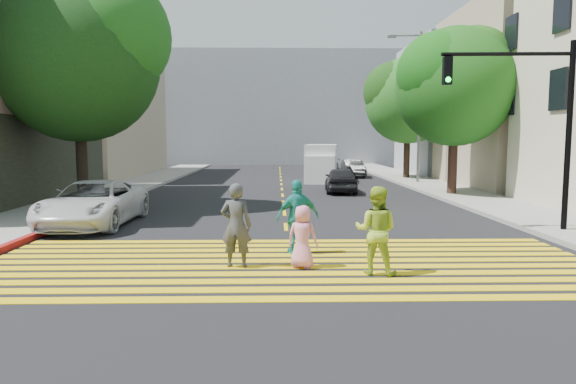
{
  "coord_description": "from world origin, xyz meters",
  "views": [
    {
      "loc": [
        -0.28,
        -9.67,
        2.71
      ],
      "look_at": [
        0.0,
        3.0,
        1.4
      ],
      "focal_mm": 32.0,
      "sensor_mm": 36.0,
      "label": 1
    }
  ],
  "objects_px": {
    "tree_right_far": "(409,96)",
    "white_sedan": "(94,203)",
    "silver_car": "(322,165)",
    "traffic_signal": "(534,110)",
    "dark_car_near": "(341,180)",
    "white_van": "(321,164)",
    "pedestrian_man": "(236,225)",
    "pedestrian_extra": "(298,217)",
    "pedestrian_woman": "(376,230)",
    "pedestrian_child": "(303,237)",
    "tree_right_near": "(456,81)",
    "tree_left": "(80,52)",
    "dark_car_parked": "(353,168)"
  },
  "relations": [
    {
      "from": "tree_right_near",
      "to": "silver_car",
      "type": "xyz_separation_m",
      "value": [
        -4.79,
        15.77,
        -4.74
      ]
    },
    {
      "from": "tree_right_far",
      "to": "white_van",
      "type": "bearing_deg",
      "value": -167.11
    },
    {
      "from": "pedestrian_extra",
      "to": "white_sedan",
      "type": "bearing_deg",
      "value": -48.38
    },
    {
      "from": "tree_right_far",
      "to": "pedestrian_extra",
      "type": "distance_m",
      "value": 24.07
    },
    {
      "from": "white_sedan",
      "to": "pedestrian_woman",
      "type": "bearing_deg",
      "value": -36.97
    },
    {
      "from": "pedestrian_child",
      "to": "traffic_signal",
      "type": "height_order",
      "value": "traffic_signal"
    },
    {
      "from": "pedestrian_woman",
      "to": "pedestrian_extra",
      "type": "xyz_separation_m",
      "value": [
        -1.49,
        1.86,
        -0.01
      ]
    },
    {
      "from": "white_sedan",
      "to": "dark_car_near",
      "type": "relative_size",
      "value": 1.32
    },
    {
      "from": "pedestrian_woman",
      "to": "pedestrian_child",
      "type": "height_order",
      "value": "pedestrian_woman"
    },
    {
      "from": "tree_left",
      "to": "white_sedan",
      "type": "bearing_deg",
      "value": -66.77
    },
    {
      "from": "tree_right_near",
      "to": "pedestrian_woman",
      "type": "relative_size",
      "value": 4.5
    },
    {
      "from": "dark_car_near",
      "to": "white_van",
      "type": "height_order",
      "value": "white_van"
    },
    {
      "from": "pedestrian_woman",
      "to": "tree_right_near",
      "type": "bearing_deg",
      "value": -95.1
    },
    {
      "from": "pedestrian_man",
      "to": "pedestrian_child",
      "type": "bearing_deg",
      "value": -177.45
    },
    {
      "from": "pedestrian_extra",
      "to": "dark_car_parked",
      "type": "distance_m",
      "value": 25.08
    },
    {
      "from": "pedestrian_extra",
      "to": "pedestrian_child",
      "type": "bearing_deg",
      "value": 76.99
    },
    {
      "from": "pedestrian_extra",
      "to": "traffic_signal",
      "type": "xyz_separation_m",
      "value": [
        6.69,
        2.36,
        2.62
      ]
    },
    {
      "from": "white_sedan",
      "to": "silver_car",
      "type": "relative_size",
      "value": 1.1
    },
    {
      "from": "pedestrian_man",
      "to": "dark_car_near",
      "type": "distance_m",
      "value": 15.74
    },
    {
      "from": "tree_left",
      "to": "dark_car_parked",
      "type": "bearing_deg",
      "value": 51.64
    },
    {
      "from": "pedestrian_man",
      "to": "traffic_signal",
      "type": "relative_size",
      "value": 0.33
    },
    {
      "from": "tree_left",
      "to": "silver_car",
      "type": "xyz_separation_m",
      "value": [
        11.06,
        19.65,
        -5.34
      ]
    },
    {
      "from": "silver_car",
      "to": "traffic_signal",
      "type": "xyz_separation_m",
      "value": [
        3.63,
        -25.48,
        2.84
      ]
    },
    {
      "from": "traffic_signal",
      "to": "tree_right_far",
      "type": "bearing_deg",
      "value": 88.37
    },
    {
      "from": "tree_left",
      "to": "tree_right_near",
      "type": "bearing_deg",
      "value": 13.75
    },
    {
      "from": "tree_right_near",
      "to": "traffic_signal",
      "type": "distance_m",
      "value": 9.97
    },
    {
      "from": "pedestrian_extra",
      "to": "dark_car_near",
      "type": "distance_m",
      "value": 14.2
    },
    {
      "from": "tree_left",
      "to": "silver_car",
      "type": "bearing_deg",
      "value": 60.63
    },
    {
      "from": "tree_right_far",
      "to": "white_sedan",
      "type": "xyz_separation_m",
      "value": [
        -14.5,
        -18.01,
        -4.82
      ]
    },
    {
      "from": "pedestrian_extra",
      "to": "white_van",
      "type": "height_order",
      "value": "white_van"
    },
    {
      "from": "tree_left",
      "to": "pedestrian_child",
      "type": "xyz_separation_m",
      "value": [
        8.04,
        -9.55,
        -5.34
      ]
    },
    {
      "from": "tree_right_near",
      "to": "tree_right_far",
      "type": "bearing_deg",
      "value": 87.73
    },
    {
      "from": "tree_left",
      "to": "tree_right_near",
      "type": "xyz_separation_m",
      "value": [
        15.85,
        3.88,
        -0.6
      ]
    },
    {
      "from": "pedestrian_child",
      "to": "white_van",
      "type": "height_order",
      "value": "white_van"
    },
    {
      "from": "tree_right_far",
      "to": "white_sedan",
      "type": "height_order",
      "value": "tree_right_far"
    },
    {
      "from": "pedestrian_woman",
      "to": "dark_car_near",
      "type": "bearing_deg",
      "value": -75.17
    },
    {
      "from": "tree_left",
      "to": "tree_right_near",
      "type": "relative_size",
      "value": 1.11
    },
    {
      "from": "tree_right_near",
      "to": "tree_right_far",
      "type": "height_order",
      "value": "tree_right_far"
    },
    {
      "from": "pedestrian_extra",
      "to": "tree_right_near",
      "type": "bearing_deg",
      "value": -138.0
    },
    {
      "from": "tree_right_far",
      "to": "traffic_signal",
      "type": "height_order",
      "value": "tree_right_far"
    },
    {
      "from": "tree_right_near",
      "to": "white_sedan",
      "type": "height_order",
      "value": "tree_right_near"
    },
    {
      "from": "pedestrian_woman",
      "to": "white_van",
      "type": "height_order",
      "value": "white_van"
    },
    {
      "from": "tree_right_far",
      "to": "tree_right_near",
      "type": "bearing_deg",
      "value": -92.27
    },
    {
      "from": "dark_car_parked",
      "to": "pedestrian_extra",
      "type": "bearing_deg",
      "value": -102.52
    },
    {
      "from": "pedestrian_woman",
      "to": "white_sedan",
      "type": "xyz_separation_m",
      "value": [
        -7.74,
        5.99,
        -0.18
      ]
    },
    {
      "from": "pedestrian_man",
      "to": "pedestrian_extra",
      "type": "height_order",
      "value": "pedestrian_man"
    },
    {
      "from": "tree_right_far",
      "to": "dark_car_near",
      "type": "distance_m",
      "value": 11.01
    },
    {
      "from": "white_van",
      "to": "pedestrian_child",
      "type": "bearing_deg",
      "value": -88.35
    },
    {
      "from": "pedestrian_man",
      "to": "pedestrian_woman",
      "type": "distance_m",
      "value": 2.91
    },
    {
      "from": "tree_left",
      "to": "white_sedan",
      "type": "height_order",
      "value": "tree_left"
    }
  ]
}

